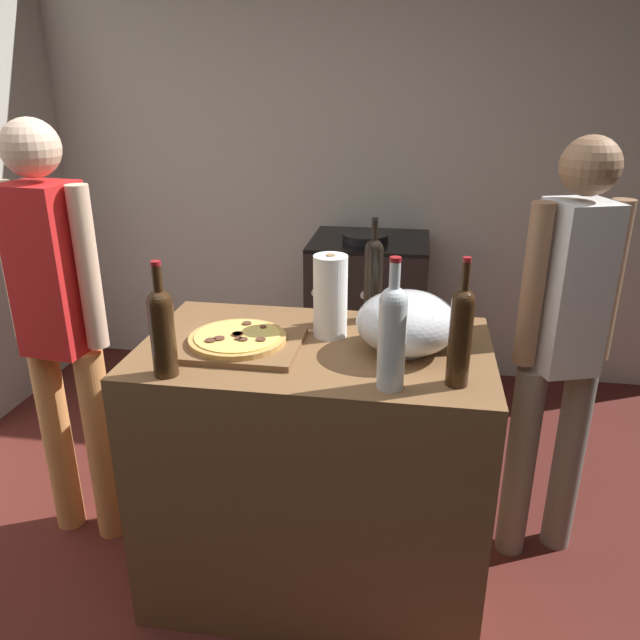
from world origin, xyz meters
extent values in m
cube|color=#511E19|center=(0.00, 1.22, -0.01)|extent=(4.16, 3.04, 0.02)
cube|color=#BCB7AD|center=(0.00, 2.49, 1.30)|extent=(4.16, 0.10, 2.60)
cube|color=brown|center=(0.11, 0.62, 0.47)|extent=(1.13, 0.68, 0.93)
cube|color=brown|center=(-0.13, 0.57, 0.94)|extent=(0.40, 0.32, 0.02)
cylinder|color=tan|center=(-0.13, 0.57, 0.96)|extent=(0.31, 0.31, 0.02)
cylinder|color=#EAC660|center=(-0.13, 0.57, 0.97)|extent=(0.27, 0.27, 0.00)
cylinder|color=brown|center=(-0.20, 0.51, 0.98)|extent=(0.03, 0.03, 0.01)
cylinder|color=brown|center=(-0.07, 0.64, 0.98)|extent=(0.02, 0.02, 0.01)
cylinder|color=brown|center=(-0.10, 0.53, 0.98)|extent=(0.03, 0.03, 0.01)
cylinder|color=brown|center=(-0.13, 0.57, 0.98)|extent=(0.04, 0.04, 0.01)
cylinder|color=brown|center=(-0.12, 0.53, 0.98)|extent=(0.02, 0.02, 0.01)
cylinder|color=brown|center=(-0.18, 0.53, 0.98)|extent=(0.03, 0.03, 0.01)
cylinder|color=brown|center=(-0.13, 0.57, 0.98)|extent=(0.04, 0.04, 0.01)
cylinder|color=brown|center=(-0.05, 0.54, 0.98)|extent=(0.03, 0.03, 0.01)
cylinder|color=brown|center=(-0.13, 0.56, 0.98)|extent=(0.03, 0.03, 0.01)
cylinder|color=brown|center=(-0.13, 0.66, 0.98)|extent=(0.03, 0.03, 0.01)
cylinder|color=#B2B2B7|center=(0.40, 0.62, 0.94)|extent=(0.13, 0.13, 0.01)
ellipsoid|color=silver|center=(0.40, 0.62, 1.03)|extent=(0.32, 0.32, 0.19)
cylinder|color=white|center=(0.15, 0.71, 1.07)|extent=(0.11, 0.11, 0.28)
cylinder|color=#997551|center=(0.15, 0.71, 1.07)|extent=(0.03, 0.03, 0.28)
cylinder|color=silver|center=(0.37, 0.37, 1.06)|extent=(0.08, 0.08, 0.26)
sphere|color=silver|center=(0.37, 0.37, 1.19)|extent=(0.08, 0.08, 0.08)
cylinder|color=silver|center=(0.37, 0.37, 1.25)|extent=(0.03, 0.03, 0.08)
cylinder|color=maroon|center=(0.37, 0.37, 1.30)|extent=(0.03, 0.03, 0.01)
cylinder|color=#331E0F|center=(-0.28, 0.34, 1.04)|extent=(0.07, 0.07, 0.22)
sphere|color=#331E0F|center=(-0.28, 0.34, 1.16)|extent=(0.07, 0.07, 0.07)
cylinder|color=#331E0F|center=(-0.28, 0.34, 1.22)|extent=(0.03, 0.03, 0.09)
cylinder|color=maroon|center=(-0.28, 0.34, 1.27)|extent=(0.03, 0.03, 0.01)
cylinder|color=#331E0F|center=(0.55, 0.41, 1.06)|extent=(0.06, 0.06, 0.25)
sphere|color=#331E0F|center=(0.55, 0.41, 1.18)|extent=(0.06, 0.06, 0.06)
cylinder|color=#331E0F|center=(0.55, 0.41, 1.25)|extent=(0.02, 0.02, 0.09)
cylinder|color=maroon|center=(0.55, 0.41, 1.30)|extent=(0.02, 0.02, 0.01)
cylinder|color=black|center=(0.27, 0.88, 1.06)|extent=(0.06, 0.06, 0.26)
sphere|color=black|center=(0.27, 0.88, 1.19)|extent=(0.06, 0.06, 0.06)
cylinder|color=black|center=(0.27, 0.88, 1.25)|extent=(0.02, 0.02, 0.08)
cylinder|color=black|center=(0.27, 0.88, 1.30)|extent=(0.02, 0.02, 0.01)
cube|color=black|center=(0.17, 2.09, 0.45)|extent=(0.63, 0.56, 0.91)
cube|color=black|center=(0.17, 2.09, 0.92)|extent=(0.63, 0.56, 0.02)
cylinder|color=silver|center=(-0.09, 1.79, 0.71)|extent=(0.04, 0.02, 0.04)
cylinder|color=silver|center=(0.04, 1.79, 0.71)|extent=(0.04, 0.02, 0.04)
cylinder|color=silver|center=(0.17, 1.79, 0.71)|extent=(0.04, 0.02, 0.04)
cylinder|color=silver|center=(0.29, 1.79, 0.71)|extent=(0.04, 0.02, 0.04)
cylinder|color=silver|center=(0.42, 1.79, 0.71)|extent=(0.04, 0.02, 0.04)
cylinder|color=black|center=(0.14, 2.04, 0.95)|extent=(0.24, 0.24, 0.04)
cylinder|color=#D88C4C|center=(-0.95, 0.73, 0.40)|extent=(0.11, 0.11, 0.81)
cylinder|color=#D88C4C|center=(-0.75, 0.71, 0.40)|extent=(0.11, 0.11, 0.81)
cube|color=red|center=(-0.85, 0.72, 1.11)|extent=(0.24, 0.22, 0.61)
cylinder|color=beige|center=(-1.00, 0.74, 1.13)|extent=(0.08, 0.08, 0.58)
cylinder|color=beige|center=(-0.70, 0.71, 1.13)|extent=(0.08, 0.08, 0.58)
sphere|color=beige|center=(-0.85, 0.72, 1.53)|extent=(0.20, 0.20, 0.20)
cylinder|color=slate|center=(1.03, 0.93, 0.39)|extent=(0.11, 0.11, 0.78)
cylinder|color=slate|center=(0.85, 0.87, 0.39)|extent=(0.11, 0.11, 0.78)
cube|color=silver|center=(0.94, 0.90, 1.08)|extent=(0.25, 0.25, 0.59)
cylinder|color=#936B4C|center=(1.07, 0.95, 1.09)|extent=(0.08, 0.08, 0.56)
cylinder|color=#936B4C|center=(0.81, 0.85, 1.09)|extent=(0.08, 0.08, 0.56)
sphere|color=#936B4C|center=(0.94, 0.90, 1.48)|extent=(0.19, 0.19, 0.19)
camera|label=1|loc=(0.42, -1.18, 1.74)|focal=34.70mm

